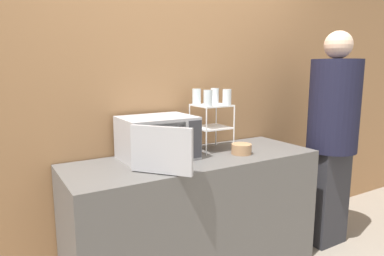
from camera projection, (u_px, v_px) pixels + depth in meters
The scene contains 10 objects.
wall_back at pixel (171, 94), 2.63m from camera, with size 8.00×0.06×2.60m.
counter at pixel (196, 216), 2.48m from camera, with size 1.81×0.64×0.88m.
microwave at pixel (158, 138), 2.33m from camera, with size 0.52×0.68×0.29m.
dish_rack at pixel (212, 117), 2.58m from camera, with size 0.26×0.24×0.35m.
glass_front_left at pixel (208, 98), 2.44m from camera, with size 0.06×0.06×0.12m.
glass_back_right at pixel (215, 96), 2.66m from camera, with size 0.06×0.06×0.12m.
glass_front_right at pixel (227, 97), 2.52m from camera, with size 0.06×0.06×0.12m.
glass_back_left at pixel (197, 96), 2.58m from camera, with size 0.06×0.06×0.12m.
bowl at pixel (241, 149), 2.49m from camera, with size 0.15×0.15×0.07m.
person at pixel (332, 129), 2.83m from camera, with size 0.40×0.40×1.79m.
Camera 1 is at (-1.22, -1.67, 1.50)m, focal length 32.00 mm.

